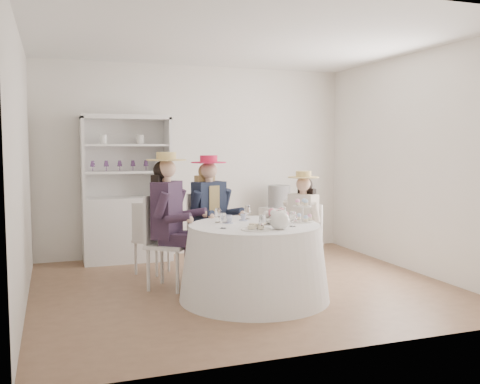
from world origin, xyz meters
name	(u,v)px	position (x,y,z in m)	size (l,w,h in m)	color
ground	(243,286)	(0.00, 0.00, 0.00)	(4.50, 4.50, 0.00)	brown
ceiling	(243,40)	(0.00, 0.00, 2.70)	(4.50, 4.50, 0.00)	white
wall_back	(196,160)	(0.00, 2.00, 1.35)	(4.50, 4.50, 0.00)	white
wall_front	(334,175)	(0.00, -2.00, 1.35)	(4.50, 4.50, 0.00)	white
wall_left	(22,168)	(-2.25, 0.00, 1.35)	(4.50, 4.50, 0.00)	white
wall_right	(415,163)	(2.25, 0.00, 1.35)	(4.50, 4.50, 0.00)	white
tea_table	(254,262)	(-0.05, -0.48, 0.38)	(1.54, 1.54, 0.77)	white
hutch	(127,210)	(-1.03, 1.77, 0.70)	(1.22, 0.59, 1.97)	silver
side_table	(279,230)	(1.15, 1.64, 0.33)	(0.42, 0.42, 0.66)	silver
hatbox	(279,196)	(1.15, 1.64, 0.82)	(0.33, 0.33, 0.33)	black
guest_left	(169,212)	(-0.79, 0.19, 0.84)	(0.64, 0.61, 1.50)	silver
guest_mid	(210,209)	(-0.23, 0.50, 0.82)	(0.55, 0.60, 1.45)	silver
guest_right	(302,218)	(0.77, 0.09, 0.72)	(0.54, 0.50, 1.27)	silver
spare_chair	(149,236)	(-0.88, 0.91, 0.47)	(0.51, 0.51, 0.88)	silver
teacup_a	(228,220)	(-0.28, -0.31, 0.81)	(0.10, 0.10, 0.08)	white
teacup_b	(243,218)	(-0.07, -0.19, 0.80)	(0.07, 0.07, 0.06)	white
teacup_c	(273,218)	(0.22, -0.32, 0.80)	(0.09, 0.09, 0.07)	white
flower_bowl	(273,221)	(0.15, -0.50, 0.80)	(0.24, 0.24, 0.06)	white
flower_arrangement	(276,214)	(0.18, -0.50, 0.87)	(0.20, 0.20, 0.08)	#D56A7D
table_teapot	(280,220)	(0.07, -0.85, 0.85)	(0.27, 0.19, 0.20)	white
sandwich_plate	(256,228)	(-0.16, -0.82, 0.78)	(0.28, 0.28, 0.06)	white
cupcake_stand	(302,214)	(0.49, -0.47, 0.85)	(0.25, 0.25, 0.23)	white
stemware_set	(254,217)	(-0.05, -0.48, 0.84)	(0.84, 0.88, 0.15)	white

